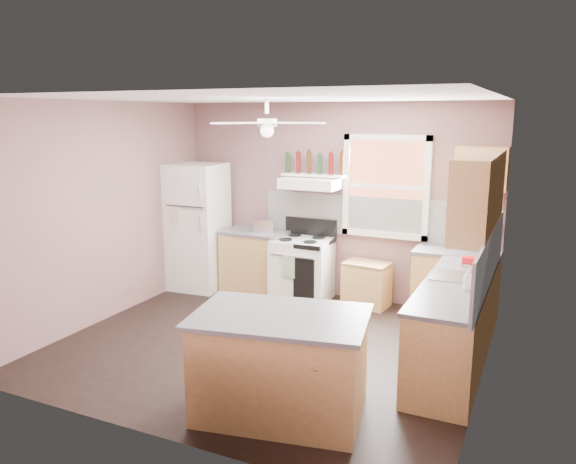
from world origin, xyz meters
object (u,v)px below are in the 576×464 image
at_px(refrigerator, 197,226).
at_px(toaster, 264,226).
at_px(cart, 367,285).
at_px(stove, 302,269).
at_px(island, 280,367).

xyz_separation_m(refrigerator, toaster, (1.04, 0.15, 0.07)).
xyz_separation_m(refrigerator, cart, (2.54, 0.23, -0.63)).
relative_size(refrigerator, stove, 2.14).
height_order(stove, cart, stove).
height_order(refrigerator, stove, refrigerator).
height_order(cart, island, island).
bearing_deg(cart, island, -80.59).
xyz_separation_m(toaster, stove, (0.61, -0.04, -0.56)).
height_order(refrigerator, island, refrigerator).
bearing_deg(refrigerator, stove, -0.66).
distance_m(refrigerator, cart, 2.63).
bearing_deg(toaster, refrigerator, 165.53).
bearing_deg(refrigerator, cart, 0.69).
distance_m(refrigerator, island, 3.90).
relative_size(toaster, stove, 0.33).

